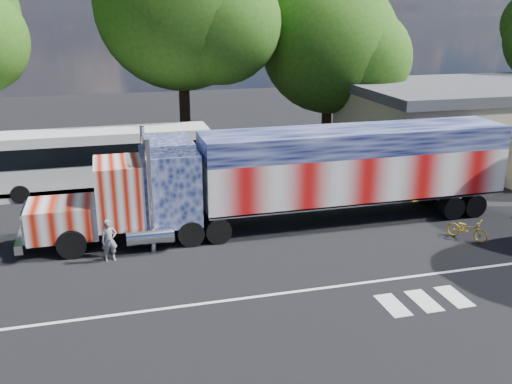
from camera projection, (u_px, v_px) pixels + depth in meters
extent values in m
plane|color=black|center=(275.00, 258.00, 23.35)|extent=(100.00, 100.00, 0.00)
cube|color=silver|center=(299.00, 291.00, 20.59)|extent=(30.00, 0.15, 0.01)
cube|color=silver|center=(393.00, 305.00, 19.63)|extent=(0.70, 1.60, 0.01)
cube|color=silver|center=(424.00, 301.00, 19.92)|extent=(0.70, 1.60, 0.01)
cube|color=silver|center=(454.00, 296.00, 20.22)|extent=(0.70, 1.60, 0.01)
cube|color=black|center=(147.00, 223.00, 25.02)|extent=(9.78, 1.09, 0.33)
cube|color=tan|center=(63.00, 219.00, 23.99)|extent=(2.83, 2.39, 1.41)
cube|color=silver|center=(26.00, 222.00, 23.63)|extent=(0.13, 2.07, 1.26)
cube|color=silver|center=(22.00, 238.00, 23.80)|extent=(0.33, 2.72, 0.39)
cube|color=tan|center=(119.00, 192.00, 24.28)|extent=(1.96, 2.72, 2.72)
cube|color=black|center=(96.00, 183.00, 23.90)|extent=(0.07, 2.28, 0.98)
cube|color=#4D578B|center=(170.00, 186.00, 24.78)|extent=(2.39, 2.72, 3.15)
cube|color=#4D578B|center=(168.00, 145.00, 24.23)|extent=(1.96, 2.61, 0.54)
cylinder|color=silver|center=(145.00, 178.00, 25.86)|extent=(0.22, 0.22, 4.78)
cylinder|color=silver|center=(150.00, 198.00, 23.22)|extent=(0.22, 0.22, 4.78)
cylinder|color=silver|center=(145.00, 213.00, 26.33)|extent=(1.96, 0.72, 0.72)
cylinder|color=silver|center=(150.00, 236.00, 23.73)|extent=(1.96, 0.72, 0.72)
cylinder|color=black|center=(72.00, 244.00, 23.19)|extent=(1.20, 0.38, 1.20)
cylinder|color=black|center=(74.00, 224.00, 25.39)|extent=(1.20, 0.38, 1.20)
cylinder|color=black|center=(191.00, 233.00, 24.46)|extent=(1.13, 0.60, 1.13)
cylinder|color=black|center=(183.00, 215.00, 26.55)|extent=(1.13, 0.60, 1.13)
cylinder|color=black|center=(218.00, 230.00, 24.75)|extent=(1.13, 0.60, 1.13)
cylinder|color=black|center=(208.00, 213.00, 26.85)|extent=(1.13, 0.60, 1.13)
cube|color=black|center=(353.00, 199.00, 27.34)|extent=(14.13, 1.20, 0.33)
cube|color=#DB7C7C|center=(355.00, 174.00, 26.95)|extent=(14.57, 2.83, 2.17)
cube|color=#454D84|center=(356.00, 140.00, 26.45)|extent=(14.57, 2.83, 1.09)
cube|color=silver|center=(353.00, 196.00, 27.29)|extent=(14.57, 2.83, 0.13)
cube|color=silver|center=(489.00, 153.00, 28.58)|extent=(0.04, 2.72, 3.15)
cylinder|color=black|center=(451.00, 207.00, 27.58)|extent=(1.13, 0.60, 1.13)
cylinder|color=black|center=(426.00, 193.00, 29.68)|extent=(1.13, 0.60, 1.13)
cylinder|color=black|center=(473.00, 205.00, 27.88)|extent=(1.13, 0.60, 1.13)
cylinder|color=black|center=(447.00, 191.00, 29.98)|extent=(1.13, 0.60, 1.13)
cube|color=white|center=(104.00, 161.00, 31.58)|extent=(11.61, 2.51, 3.39)
cube|color=black|center=(103.00, 150.00, 31.39)|extent=(11.22, 2.57, 1.06)
cube|color=black|center=(106.00, 182.00, 31.97)|extent=(11.61, 2.51, 0.24)
cylinder|color=black|center=(20.00, 194.00, 29.77)|extent=(0.97, 0.29, 0.97)
cylinder|color=black|center=(26.00, 181.00, 31.99)|extent=(0.97, 0.29, 0.97)
cylinder|color=black|center=(160.00, 184.00, 31.56)|extent=(0.97, 0.29, 0.97)
cylinder|color=black|center=(156.00, 172.00, 33.78)|extent=(0.97, 0.29, 0.97)
cylinder|color=black|center=(176.00, 182.00, 31.77)|extent=(0.97, 0.29, 0.97)
cylinder|color=black|center=(171.00, 171.00, 33.99)|extent=(0.97, 0.29, 0.97)
cube|color=#1E5926|center=(454.00, 150.00, 31.04)|extent=(1.60, 0.08, 1.20)
imported|color=slate|center=(109.00, 240.00, 22.86)|extent=(0.69, 0.50, 1.75)
imported|color=gold|center=(467.00, 229.00, 25.09)|extent=(1.58, 1.85, 0.96)
cylinder|color=black|center=(327.00, 109.00, 40.08)|extent=(0.70, 0.70, 5.92)
sphere|color=#295413|center=(329.00, 44.00, 38.71)|extent=(9.33, 9.33, 9.33)
sphere|color=#295413|center=(363.00, 58.00, 38.15)|extent=(6.53, 6.53, 6.53)
sphere|color=#295413|center=(303.00, 31.00, 39.39)|extent=(6.06, 6.06, 6.06)
cylinder|color=black|center=(184.00, 99.00, 37.55)|extent=(0.70, 0.70, 8.01)
sphere|color=#295413|center=(181.00, 4.00, 35.70)|extent=(10.81, 10.81, 10.81)
sphere|color=#295413|center=(220.00, 23.00, 35.09)|extent=(7.57, 7.57, 7.57)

